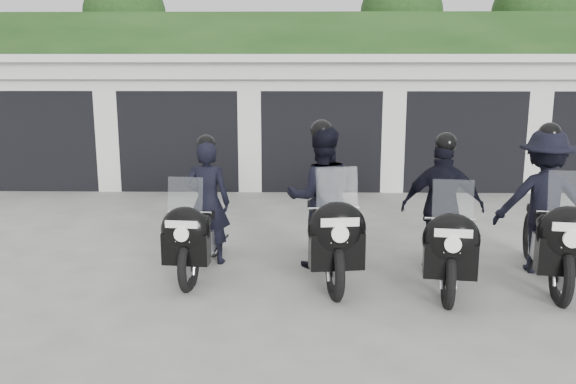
{
  "coord_description": "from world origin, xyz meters",
  "views": [
    {
      "loc": [
        -0.48,
        -7.68,
        2.81
      ],
      "look_at": [
        -0.63,
        0.53,
        1.05
      ],
      "focal_mm": 38.0,
      "sensor_mm": 36.0,
      "label": 1
    }
  ],
  "objects_px": {
    "police_bike_a": "(202,217)",
    "police_bike_b": "(323,208)",
    "police_bike_c": "(443,217)",
    "police_bike_d": "(546,211)"
  },
  "relations": [
    {
      "from": "police_bike_a",
      "to": "police_bike_b",
      "type": "xyz_separation_m",
      "value": [
        1.64,
        -0.04,
        0.14
      ]
    },
    {
      "from": "police_bike_a",
      "to": "police_bike_c",
      "type": "distance_m",
      "value": 3.21
    },
    {
      "from": "police_bike_a",
      "to": "police_bike_b",
      "type": "relative_size",
      "value": 0.89
    },
    {
      "from": "police_bike_b",
      "to": "police_bike_c",
      "type": "xyz_separation_m",
      "value": [
        1.55,
        -0.28,
        -0.05
      ]
    },
    {
      "from": "police_bike_b",
      "to": "police_bike_c",
      "type": "bearing_deg",
      "value": -17.1
    },
    {
      "from": "police_bike_d",
      "to": "police_bike_b",
      "type": "bearing_deg",
      "value": -173.69
    },
    {
      "from": "police_bike_b",
      "to": "police_bike_a",
      "type": "bearing_deg",
      "value": 171.59
    },
    {
      "from": "police_bike_c",
      "to": "police_bike_d",
      "type": "distance_m",
      "value": 1.39
    },
    {
      "from": "police_bike_c",
      "to": "police_bike_d",
      "type": "bearing_deg",
      "value": 13.95
    },
    {
      "from": "police_bike_b",
      "to": "police_bike_d",
      "type": "relative_size",
      "value": 1.01
    }
  ]
}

